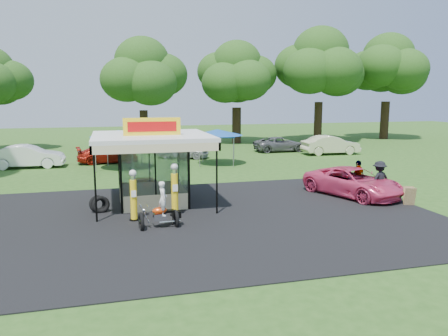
{
  "coord_description": "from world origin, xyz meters",
  "views": [
    {
      "loc": [
        -3.88,
        -15.7,
        5.19
      ],
      "look_at": [
        1.28,
        4.0,
        1.79
      ],
      "focal_mm": 35.0,
      "sensor_mm": 36.0,
      "label": 1
    }
  ],
  "objects": [
    {
      "name": "ground",
      "position": [
        0.0,
        0.0,
        0.0
      ],
      "size": [
        120.0,
        120.0,
        0.0
      ],
      "primitive_type": "plane",
      "color": "#264D18",
      "rests_on": "ground"
    },
    {
      "name": "asphalt_apron",
      "position": [
        0.0,
        2.0,
        0.02
      ],
      "size": [
        20.0,
        14.0,
        0.04
      ],
      "primitive_type": "cube",
      "color": "black",
      "rests_on": "ground"
    },
    {
      "name": "gas_station_kiosk",
      "position": [
        -2.0,
        4.99,
        1.78
      ],
      "size": [
        5.4,
        5.4,
        4.18
      ],
      "color": "white",
      "rests_on": "ground"
    },
    {
      "name": "gas_pump_left",
      "position": [
        -3.04,
        2.31,
        1.04
      ],
      "size": [
        0.41,
        0.41,
        2.18
      ],
      "color": "black",
      "rests_on": "ground"
    },
    {
      "name": "gas_pump_right",
      "position": [
        -1.28,
        2.6,
        1.12
      ],
      "size": [
        0.44,
        0.44,
        2.34
      ],
      "color": "black",
      "rests_on": "ground"
    },
    {
      "name": "motorcycle",
      "position": [
        -2.04,
        1.03,
        0.76
      ],
      "size": [
        1.68,
        0.9,
        1.95
      ],
      "rotation": [
        0.0,
        0.0,
        0.09
      ],
      "color": "black",
      "rests_on": "ground"
    },
    {
      "name": "spare_tires",
      "position": [
        -4.47,
        4.0,
        0.39
      ],
      "size": [
        0.99,
        0.71,
        0.8
      ],
      "rotation": [
        0.0,
        0.0,
        0.21
      ],
      "color": "black",
      "rests_on": "ground"
    },
    {
      "name": "a_frame_sign",
      "position": [
        9.76,
        1.61,
        0.46
      ],
      "size": [
        0.55,
        0.61,
        0.9
      ],
      "rotation": [
        0.0,
        0.0,
        -0.37
      ],
      "color": "#593819",
      "rests_on": "ground"
    },
    {
      "name": "kiosk_car",
      "position": [
        -2.0,
        7.2,
        0.48
      ],
      "size": [
        2.82,
        1.13,
        0.96
      ],
      "primitive_type": "imported",
      "rotation": [
        0.0,
        0.0,
        1.57
      ],
      "color": "yellow",
      "rests_on": "ground"
    },
    {
      "name": "pink_sedan",
      "position": [
        8.23,
        4.06,
        0.74
      ],
      "size": [
        4.17,
        5.86,
        1.48
      ],
      "primitive_type": "imported",
      "rotation": [
        0.0,
        0.0,
        0.36
      ],
      "color": "#E03C6C",
      "rests_on": "ground"
    },
    {
      "name": "spectator_east_a",
      "position": [
        9.29,
        3.38,
        0.96
      ],
      "size": [
        1.35,
        0.93,
        1.91
      ],
      "primitive_type": "imported",
      "rotation": [
        0.0,
        0.0,
        3.33
      ],
      "color": "black",
      "rests_on": "ground"
    },
    {
      "name": "spectator_east_b",
      "position": [
        8.89,
        4.67,
        0.89
      ],
      "size": [
        1.12,
        0.87,
        1.77
      ],
      "primitive_type": "imported",
      "rotation": [
        0.0,
        0.0,
        3.63
      ],
      "color": "gray",
      "rests_on": "ground"
    },
    {
      "name": "bg_car_a",
      "position": [
        -9.69,
        18.08,
        0.83
      ],
      "size": [
        5.08,
        1.91,
        1.66
      ],
      "primitive_type": "imported",
      "rotation": [
        0.0,
        0.0,
        1.54
      ],
      "color": "white",
      "rests_on": "ground"
    },
    {
      "name": "bg_car_b",
      "position": [
        -4.12,
        18.99,
        0.67
      ],
      "size": [
        4.8,
        2.44,
        1.34
      ],
      "primitive_type": "imported",
      "rotation": [
        0.0,
        0.0,
        1.7
      ],
      "color": "#9F180C",
      "rests_on": "ground"
    },
    {
      "name": "bg_car_c",
      "position": [
        1.93,
        20.1,
        0.74
      ],
      "size": [
        4.68,
        3.5,
        1.48
      ],
      "primitive_type": "imported",
      "rotation": [
        0.0,
        0.0,
        1.11
      ],
      "color": "#ABAAAE",
      "rests_on": "ground"
    },
    {
      "name": "bg_car_d",
      "position": [
        11.45,
        22.14,
        0.68
      ],
      "size": [
        4.93,
        2.34,
        1.36
      ],
      "primitive_type": "imported",
      "rotation": [
        0.0,
        0.0,
        1.59
      ],
      "color": "#555558",
      "rests_on": "ground"
    },
    {
      "name": "bg_car_e",
      "position": [
        15.04,
        19.14,
        0.84
      ],
      "size": [
        5.12,
        1.88,
        1.68
      ],
      "primitive_type": "imported",
      "rotation": [
        0.0,
        0.0,
        1.55
      ],
      "color": "beige",
      "rests_on": "ground"
    },
    {
      "name": "tent_west",
      "position": [
        -3.29,
        15.93,
        2.51
      ],
      "size": [
        3.97,
        3.97,
        2.78
      ],
      "rotation": [
        0.0,
        0.0,
        -0.31
      ],
      "color": "gray",
      "rests_on": "ground"
    },
    {
      "name": "tent_east",
      "position": [
        3.94,
        16.11,
        2.42
      ],
      "size": [
        3.83,
        3.83,
        2.68
      ],
      "rotation": [
        0.0,
        0.0,
        -0.3
      ],
      "color": "gray",
      "rests_on": "ground"
    },
    {
      "name": "oak_far_c",
      "position": [
        -0.59,
        28.09,
        6.7
      ],
      "size": [
        8.96,
        8.96,
        10.56
      ],
      "color": "black",
      "rests_on": "ground"
    },
    {
      "name": "oak_far_d",
      "position": [
        9.58,
        30.25,
        6.86
      ],
      "size": [
        9.03,
        9.03,
        10.76
      ],
      "color": "black",
      "rests_on": "ground"
    },
    {
      "name": "oak_far_e",
      "position": [
        18.83,
        29.24,
        7.9
      ],
      "size": [
        10.39,
        10.39,
        12.37
      ],
      "color": "black",
      "rests_on": "ground"
    },
    {
      "name": "oak_far_f",
      "position": [
        28.1,
        30.26,
        7.79
      ],
      "size": [
        10.07,
        10.07,
        12.13
      ],
      "color": "black",
      "rests_on": "ground"
    }
  ]
}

